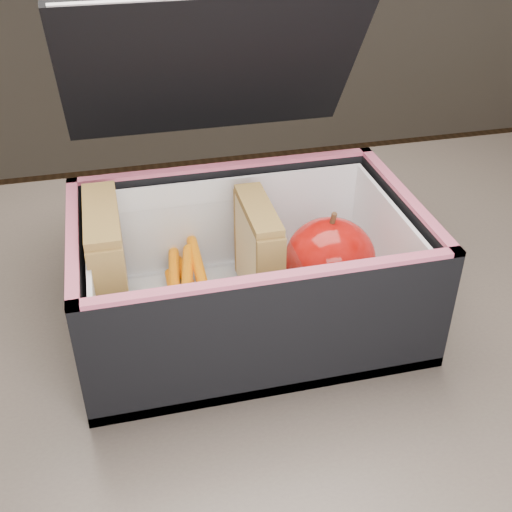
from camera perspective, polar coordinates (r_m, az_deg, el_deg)
The scene contains 8 objects.
kitchen_table at distance 0.65m, azimuth 6.88°, elevation -14.08°, with size 1.20×0.80×0.75m.
lunch_bag at distance 0.57m, azimuth -0.86°, elevation -0.41°, with size 0.30×0.31×0.27m.
plastic_tub at distance 0.58m, azimuth -6.19°, elevation -1.84°, with size 0.18×0.13×0.07m, color white, non-canonical shape.
sandwich_left at distance 0.57m, azimuth -12.96°, elevation -0.92°, with size 0.03×0.10×0.11m.
sandwich_right at distance 0.58m, azimuth 0.20°, elevation 0.25°, with size 0.02×0.09×0.10m.
carrot_sticks at distance 0.60m, azimuth -6.27°, elevation -2.38°, with size 0.04×0.15×0.03m.
paper_napkin at distance 0.61m, azimuth 6.57°, elevation -3.31°, with size 0.07×0.08×0.01m, color white.
red_apple at distance 0.59m, azimuth 6.60°, elevation -0.29°, with size 0.10×0.10×0.09m.
Camera 1 is at (-0.17, -0.40, 1.14)m, focal length 45.00 mm.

